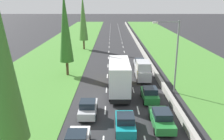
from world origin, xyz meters
The scene contains 16 objects.
ground_plane centered at (0.00, 60.00, 0.00)m, with size 300.00×300.00×0.00m, color #28282B.
grass_verge_left centered at (-12.65, 60.00, 0.02)m, with size 14.00×140.00×0.04m, color #478433.
grass_verge_right centered at (14.35, 60.00, 0.02)m, with size 14.00×140.00×0.04m, color #478433.
median_barrier centered at (5.70, 60.00, 0.42)m, with size 0.44×120.00×0.85m, color #9E9B93.
lane_markings centered at (0.00, 60.00, 0.01)m, with size 3.64×116.00×0.01m.
teal_hatchback_centre_lane centered at (0.13, 16.75, 0.84)m, with size 1.74×3.90×1.72m.
white_box_truck_centre_lane centered at (-0.15, 26.33, 2.18)m, with size 2.46×9.40×4.18m.
silver_hatchback_left_lane centered at (-3.43, 19.77, 0.84)m, with size 1.74×3.90×1.72m.
green_sedan_right_lane centered at (3.52, 17.61, 0.81)m, with size 1.82×4.50×1.64m.
green_hatchback_right_lane centered at (3.31, 23.45, 0.84)m, with size 1.74×3.90×1.72m.
silver_van_right_lane centered at (3.46, 31.17, 1.40)m, with size 1.96×4.90×2.82m.
silver_hatchback_right_lane centered at (3.69, 37.53, 0.84)m, with size 1.74×3.90×1.72m.
poplar_tree_nearest centered at (-7.68, 12.21, 6.77)m, with size 2.09×2.09×11.43m.
poplar_tree_second centered at (-7.97, 33.57, 7.43)m, with size 2.12×2.12×12.76m.
poplar_tree_third centered at (-7.71, 54.06, 7.41)m, with size 2.12×2.12×12.72m.
street_light_mast centered at (6.46, 26.06, 5.23)m, with size 3.20×0.28×9.00m.
Camera 1 is at (-1.03, -2.15, 11.22)m, focal length 38.33 mm.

